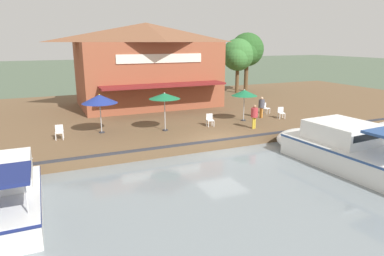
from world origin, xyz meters
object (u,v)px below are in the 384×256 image
(waterfront_restaurant, at_px, (147,64))
(cafe_chair_facing_river, at_px, (266,108))
(person_mid_patio, at_px, (262,105))
(tree_upstream_bank, at_px, (238,56))
(cafe_chair_far_corner_seat, at_px, (59,131))
(patio_umbrella_mid_patio_right, at_px, (165,96))
(cafe_chair_under_first_umbrella, at_px, (210,119))
(tree_downstream_bank, at_px, (247,51))
(motorboat_fourth_along, at_px, (348,149))
(motorboat_far_downstream, at_px, (6,193))
(person_near_entrance, at_px, (254,114))
(patio_umbrella_mid_patio_left, at_px, (100,99))
(cafe_chair_mid_patio, at_px, (281,112))
(patio_umbrella_by_entrance, at_px, (244,93))

(waterfront_restaurant, relative_size, cafe_chair_facing_river, 14.54)
(person_mid_patio, relative_size, tree_upstream_bank, 0.27)
(tree_upstream_bank, bearing_deg, cafe_chair_far_corner_seat, -58.19)
(patio_umbrella_mid_patio_right, bearing_deg, cafe_chair_facing_river, 101.55)
(cafe_chair_under_first_umbrella, bearing_deg, tree_downstream_bank, 139.73)
(cafe_chair_facing_river, bearing_deg, motorboat_fourth_along, -12.11)
(waterfront_restaurant, bearing_deg, motorboat_far_downstream, -32.23)
(cafe_chair_under_first_umbrella, height_order, motorboat_fourth_along, motorboat_fourth_along)
(cafe_chair_facing_river, relative_size, person_near_entrance, 0.53)
(patio_umbrella_mid_patio_left, xyz_separation_m, cafe_chair_facing_river, (-0.78, 13.07, -1.70))
(patio_umbrella_mid_patio_right, bearing_deg, motorboat_far_downstream, -51.19)
(patio_umbrella_mid_patio_left, relative_size, cafe_chair_facing_river, 2.93)
(tree_downstream_bank, xyz_separation_m, tree_upstream_bank, (0.68, -1.60, -0.51))
(cafe_chair_far_corner_seat, relative_size, cafe_chair_mid_patio, 1.00)
(patio_umbrella_by_entrance, relative_size, cafe_chair_facing_river, 2.71)
(cafe_chair_under_first_umbrella, bearing_deg, waterfront_restaurant, -171.30)
(waterfront_restaurant, height_order, tree_upstream_bank, waterfront_restaurant)
(patio_umbrella_by_entrance, height_order, person_near_entrance, patio_umbrella_by_entrance)
(patio_umbrella_mid_patio_left, relative_size, motorboat_far_downstream, 0.40)
(person_near_entrance, height_order, motorboat_far_downstream, motorboat_far_downstream)
(cafe_chair_far_corner_seat, xyz_separation_m, motorboat_far_downstream, (7.61, -2.28, -0.27))
(patio_umbrella_by_entrance, bearing_deg, tree_downstream_bank, 147.07)
(cafe_chair_under_first_umbrella, relative_size, motorboat_fourth_along, 0.09)
(cafe_chair_far_corner_seat, bearing_deg, patio_umbrella_mid_patio_left, 100.49)
(motorboat_fourth_along, bearing_deg, waterfront_restaurant, -163.60)
(cafe_chair_far_corner_seat, bearing_deg, person_mid_patio, 90.29)
(waterfront_restaurant, relative_size, tree_downstream_bank, 1.87)
(person_mid_patio, bearing_deg, patio_umbrella_by_entrance, -80.16)
(tree_downstream_bank, bearing_deg, person_mid_patio, -27.67)
(patio_umbrella_by_entrance, height_order, cafe_chair_under_first_umbrella, patio_umbrella_by_entrance)
(person_mid_patio, height_order, motorboat_fourth_along, motorboat_fourth_along)
(cafe_chair_under_first_umbrella, xyz_separation_m, motorboat_far_downstream, (6.89, -11.89, -0.27))
(motorboat_fourth_along, distance_m, tree_downstream_bank, 23.37)
(patio_umbrella_by_entrance, height_order, cafe_chair_facing_river, patio_umbrella_by_entrance)
(waterfront_restaurant, xyz_separation_m, person_mid_patio, (8.83, 6.22, -2.68))
(person_mid_patio, xyz_separation_m, person_near_entrance, (2.58, -2.37, 0.00))
(patio_umbrella_mid_patio_right, bearing_deg, cafe_chair_far_corner_seat, -95.66)
(waterfront_restaurant, relative_size, tree_upstream_bank, 2.07)
(cafe_chair_far_corner_seat, height_order, cafe_chair_mid_patio, same)
(patio_umbrella_mid_patio_right, relative_size, cafe_chair_under_first_umbrella, 2.94)
(cafe_chair_mid_patio, xyz_separation_m, tree_downstream_bank, (-13.42, 5.38, 4.12))
(cafe_chair_far_corner_seat, height_order, motorboat_far_downstream, motorboat_far_downstream)
(patio_umbrella_mid_patio_right, height_order, person_near_entrance, patio_umbrella_mid_patio_right)
(cafe_chair_under_first_umbrella, relative_size, cafe_chair_facing_river, 1.00)
(person_mid_patio, height_order, motorboat_far_downstream, motorboat_far_downstream)
(cafe_chair_far_corner_seat, xyz_separation_m, tree_upstream_bank, (-12.02, 19.37, 3.61))
(waterfront_restaurant, height_order, patio_umbrella_by_entrance, waterfront_restaurant)
(cafe_chair_under_first_umbrella, distance_m, cafe_chair_far_corner_seat, 9.64)
(waterfront_restaurant, distance_m, person_mid_patio, 11.13)
(tree_downstream_bank, relative_size, tree_upstream_bank, 1.11)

